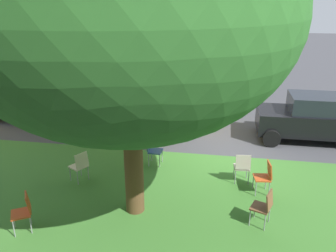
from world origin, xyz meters
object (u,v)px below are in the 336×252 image
Objects in this scene: chair_2 at (24,210)px; chair_5 at (153,149)px; chair_0 at (265,175)px; chair_4 at (80,164)px; chair_1 at (264,205)px; parked_car at (313,118)px; school_bus at (70,77)px; chair_3 at (242,166)px; street_tree at (128,14)px.

chair_2 is 4.17m from chair_5.
chair_4 is (4.96, 0.23, 0.00)m from chair_0.
chair_1 is at bearing 84.23° from chair_0.
parked_car reaches higher than chair_4.
chair_0 is 0.08× the size of school_bus.
school_bus is (4.16, -3.59, 1.24)m from chair_5.
chair_2 is 1.00× the size of chair_4.
chair_0 is 1.00× the size of chair_1.
chair_3 is (0.56, -0.43, 0.00)m from chair_0.
school_bus is (7.35, -4.73, 1.24)m from chair_0.
chair_4 is at bearing 115.73° from school_bus.
school_bus is at bearing -4.80° from parked_car.
chair_5 is at bearing -19.55° from chair_0.
chair_0 is at bearing 142.40° from chair_3.
street_tree reaches higher than chair_3.
chair_0 is 3.39m from chair_5.
street_tree reaches higher than chair_2.
chair_3 is at bearing -77.25° from chair_1.
school_bus is at bearing -40.84° from chair_5.
chair_4 is 8.08m from parked_car.
chair_4 is at bearing -30.57° from street_tree.
chair_5 is (3.19, -1.13, 0.00)m from chair_0.
chair_2 is 2.26m from chair_4.
street_tree is 5.25m from chair_0.
school_bus is (7.21, -6.14, 1.24)m from chair_1.
school_bus is (9.30, -0.78, 0.92)m from parked_car.
chair_4 is at bearing 37.58° from chair_5.
school_bus is at bearing -64.27° from chair_4.
parked_car is (-2.51, -3.51, 0.32)m from chair_3.
chair_2 is 1.00× the size of chair_5.
chair_1 is at bearing 166.15° from chair_4.
chair_1 is 0.08× the size of school_bus.
chair_0 is at bearing -157.18° from street_tree.
chair_3 is 8.13m from school_bus.
chair_5 is at bearing -142.42° from chair_4.
chair_2 is at bearing 11.42° from chair_1.
chair_4 is (4.82, -1.19, 0.00)m from chair_1.
street_tree reaches higher than parked_car.
chair_4 is 0.24× the size of parked_car.
chair_0 is 1.00× the size of chair_4.
chair_1 is at bearing 139.56° from school_bus.
street_tree reaches higher than chair_5.
chair_1 is 1.00× the size of chair_3.
parked_car reaches higher than chair_5.
chair_1 is at bearing 102.75° from chair_3.
chair_1 is at bearing 68.67° from parked_car.
chair_4 is 2.23m from chair_5.
street_tree is 7.99× the size of chair_0.
chair_4 is (1.84, -1.09, -4.00)m from street_tree.
chair_2 is 0.24× the size of parked_car.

